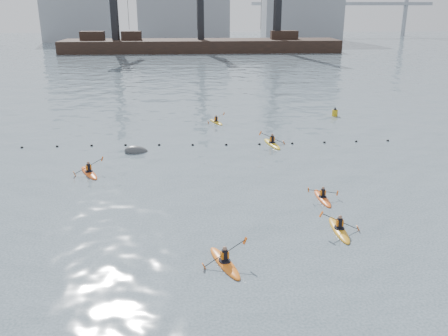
{
  "coord_description": "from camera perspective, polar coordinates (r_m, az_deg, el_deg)",
  "views": [
    {
      "loc": [
        -1.63,
        -18.41,
        12.0
      ],
      "look_at": [
        -0.05,
        8.02,
        2.8
      ],
      "focal_mm": 38.0,
      "sensor_mm": 36.0,
      "label": 1
    }
  ],
  "objects": [
    {
      "name": "nav_buoy",
      "position": [
        55.19,
        13.19,
        6.48
      ],
      "size": [
        0.64,
        0.64,
        1.16
      ],
      "color": "gold",
      "rests_on": "ground"
    },
    {
      "name": "mooring_buoy",
      "position": [
        41.25,
        -10.47,
        1.92
      ],
      "size": [
        2.46,
        1.66,
        1.45
      ],
      "primitive_type": "ellipsoid",
      "rotation": [
        0.0,
        0.21,
        0.2
      ],
      "color": "#37393B",
      "rests_on": "ground"
    },
    {
      "name": "float_line",
      "position": [
        42.67,
        -1.77,
        2.86
      ],
      "size": [
        33.24,
        0.73,
        0.24
      ],
      "color": "black",
      "rests_on": "ground"
    },
    {
      "name": "kayaker_1",
      "position": [
        27.4,
        13.68,
        -7.15
      ],
      "size": [
        2.36,
        3.39,
        1.35
      ],
      "rotation": [
        0.0,
        0.0,
        0.0
      ],
      "color": "orange",
      "rests_on": "ground"
    },
    {
      "name": "barge_pier",
      "position": [
        128.81,
        -2.89,
        14.64
      ],
      "size": [
        72.0,
        19.3,
        29.5
      ],
      "color": "black",
      "rests_on": "ground"
    },
    {
      "name": "kayaker_5",
      "position": [
        50.74,
        -0.96,
        5.59
      ],
      "size": [
        1.92,
        2.91,
        1.13
      ],
      "rotation": [
        0.0,
        0.0,
        0.39
      ],
      "color": "gold",
      "rests_on": "ground"
    },
    {
      "name": "kayaker_4",
      "position": [
        31.45,
        11.76,
        -3.5
      ],
      "size": [
        2.07,
        3.08,
        0.98
      ],
      "rotation": [
        0.0,
        0.0,
        3.19
      ],
      "color": "#EC5616",
      "rests_on": "ground"
    },
    {
      "name": "ground",
      "position": [
        22.03,
        1.41,
        -13.84
      ],
      "size": [
        400.0,
        400.0,
        0.0
      ],
      "primitive_type": "plane",
      "color": "#35444D",
      "rests_on": "ground"
    },
    {
      "name": "kayaker_3",
      "position": [
        42.87,
        5.8,
        2.96
      ],
      "size": [
        2.5,
        3.67,
        1.46
      ],
      "rotation": [
        0.0,
        0.0,
        0.2
      ],
      "color": "gold",
      "rests_on": "ground"
    },
    {
      "name": "skyline",
      "position": [
        168.75,
        -2.23,
        18.21
      ],
      "size": [
        141.0,
        28.0,
        22.0
      ],
      "color": "gray",
      "rests_on": "ground"
    },
    {
      "name": "kayaker_0",
      "position": [
        23.5,
        0.08,
        -11.24
      ],
      "size": [
        2.27,
        3.41,
        1.34
      ],
      "rotation": [
        0.0,
        0.0,
        0.34
      ],
      "color": "orange",
      "rests_on": "ground"
    },
    {
      "name": "kayaker_2",
      "position": [
        36.74,
        -15.92,
        -0.49
      ],
      "size": [
        2.17,
        3.29,
        1.27
      ],
      "rotation": [
        0.0,
        0.0,
        0.49
      ],
      "color": "#E25315",
      "rests_on": "ground"
    }
  ]
}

